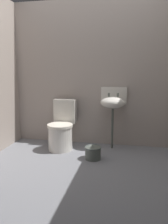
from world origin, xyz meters
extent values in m
cube|color=slate|center=(0.00, 0.00, -0.04)|extent=(3.13, 2.52, 0.08)
cube|color=#A3968D|center=(0.00, 1.11, 1.19)|extent=(3.13, 0.10, 2.38)
cylinder|color=silver|center=(-0.46, 0.62, 0.19)|extent=(0.38, 0.38, 0.38)
cylinder|color=silver|center=(-0.46, 0.62, 0.40)|extent=(0.40, 0.40, 0.04)
cube|color=silver|center=(-0.46, 0.92, 0.58)|extent=(0.36, 0.18, 0.40)
cylinder|color=#4E544D|center=(0.34, 0.87, 0.33)|extent=(0.04, 0.04, 0.66)
ellipsoid|color=silver|center=(0.34, 0.87, 0.75)|extent=(0.40, 0.32, 0.18)
cube|color=silver|center=(0.34, 1.04, 0.85)|extent=(0.42, 0.04, 0.28)
cylinder|color=#4E544D|center=(0.27, 0.93, 0.87)|extent=(0.04, 0.04, 0.06)
cylinder|color=#4E544D|center=(0.41, 0.93, 0.87)|extent=(0.04, 0.04, 0.06)
cylinder|color=#4E544D|center=(0.11, 0.35, 0.09)|extent=(0.22, 0.22, 0.18)
torus|color=#49524F|center=(0.11, 0.35, 0.18)|extent=(0.24, 0.24, 0.02)
camera|label=1|loc=(0.60, -2.69, 1.27)|focal=36.25mm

